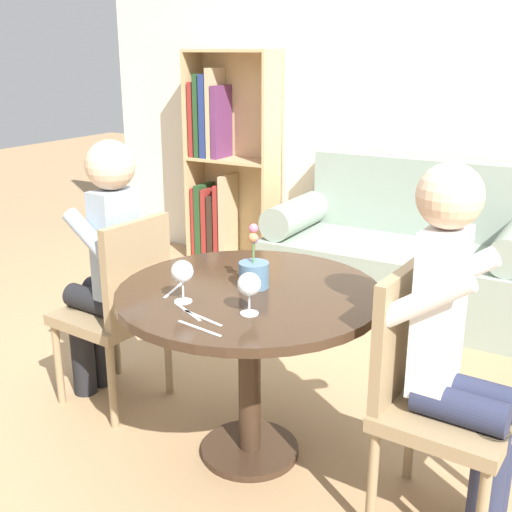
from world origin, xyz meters
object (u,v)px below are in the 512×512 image
Objects in this scene: person_left at (106,264)px; wine_glass_right at (249,286)px; chair_left at (121,305)px; person_right at (459,348)px; chair_right at (428,390)px; wine_glass_left at (182,272)px; flower_vase at (253,271)px; bookshelf_left at (224,166)px; couch at (399,258)px.

wine_glass_right is (0.91, -0.27, 0.15)m from person_left.
person_right is (1.49, -0.08, 0.18)m from chair_left.
chair_right is 5.77× the size of wine_glass_left.
chair_left is 3.65× the size of flower_vase.
chair_right is at bearing 92.15° from chair_left.
bookshelf_left is 2.86m from wine_glass_right.
person_left is at bearing 90.19° from person_right.
couch reaches higher than chair_left.
flower_vase is (-0.79, 0.06, 0.11)m from person_right.
couch is at bearing 23.81° from chair_right.
person_right is 8.11× the size of wine_glass_left.
person_right is 0.97m from wine_glass_left.
bookshelf_left is at bearing 169.99° from couch.
wine_glass_left is (-0.85, -0.21, 0.34)m from chair_right.
wine_glass_left is 0.26m from wine_glass_right.
wine_glass_right is at bearing -55.60° from bookshelf_left.
chair_right is 3.65× the size of flower_vase.
chair_left is at bearing 90.67° from chair_right.
bookshelf_left is 2.74m from wine_glass_left.
person_right is at bearing 91.97° from chair_left.
person_right is at bearing 12.10° from wine_glass_left.
person_right is (2.29, -2.18, -0.06)m from bookshelf_left.
flower_vase reaches higher than wine_glass_left.
bookshelf_left reaches higher than person_left.
couch is 1.98m from chair_left.
couch is 1.58m from bookshelf_left.
chair_right is (2.20, -2.17, -0.24)m from bookshelf_left.
bookshelf_left is (-1.50, 0.26, 0.42)m from couch.
bookshelf_left is at bearing -156.23° from person_left.
person_left is at bearing -93.46° from chair_left.
chair_right is at bearing -3.89° from flower_vase.
bookshelf_left is 10.68× the size of wine_glass_right.
flower_vase is at bearing -54.88° from bookshelf_left.
flower_vase is (0.70, -0.02, 0.29)m from chair_left.
wine_glass_right is at bearing -86.76° from couch.
chair_right is (0.70, -1.91, 0.18)m from couch.
flower_vase is at bearing 61.27° from wine_glass_left.
flower_vase is (-0.00, -1.86, 0.47)m from couch.
person_right is at bearing -4.13° from flower_vase.
chair_left is 0.71× the size of person_right.
person_right is at bearing 14.92° from wine_glass_right.
bookshelf_left is 1.26× the size of person_right.
wine_glass_left is (1.35, -2.38, 0.09)m from bookshelf_left.
couch is at bearing -10.01° from bookshelf_left.
bookshelf_left reaches higher than person_right.
couch is 2.11m from person_right.
chair_left is at bearing 178.09° from flower_vase.
wine_glass_right is (0.12, -2.10, 0.51)m from couch.
person_left is (-0.79, -1.82, 0.36)m from couch.
couch is at bearing 25.98° from person_right.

